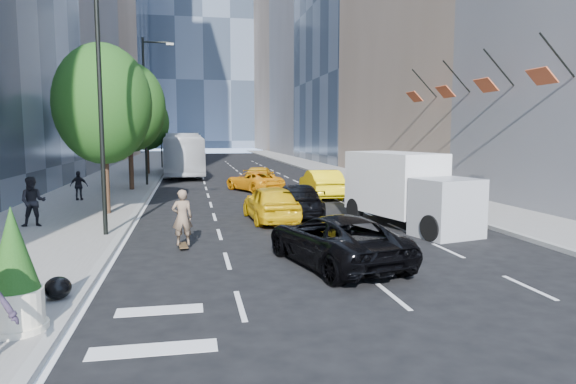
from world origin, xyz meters
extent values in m
plane|color=black|center=(0.00, 0.00, 0.00)|extent=(160.00, 160.00, 0.00)
cube|color=slate|center=(-9.00, 30.00, 0.07)|extent=(6.00, 120.00, 0.15)
cube|color=slate|center=(10.00, 30.00, 0.07)|extent=(4.00, 120.00, 0.15)
cube|color=#816C59|center=(22.00, 98.00, 25.00)|extent=(20.00, 24.00, 50.00)
cylinder|color=black|center=(-6.50, 4.00, 5.15)|extent=(0.16, 0.16, 10.00)
cylinder|color=black|center=(-6.50, 22.00, 5.15)|extent=(0.16, 0.16, 10.00)
cylinder|color=black|center=(-5.60, 22.00, 9.85)|extent=(1.80, 0.12, 0.12)
cube|color=#99998C|center=(-4.70, 22.00, 9.75)|extent=(0.50, 0.22, 0.15)
cylinder|color=black|center=(-7.20, 9.00, 1.72)|extent=(0.30, 0.30, 3.15)
ellipsoid|color=#1B3D10|center=(-7.20, 9.00, 4.98)|extent=(4.20, 4.20, 5.25)
cylinder|color=black|center=(-7.20, 19.00, 1.84)|extent=(0.30, 0.30, 3.38)
ellipsoid|color=#1B3D10|center=(-7.20, 19.00, 5.32)|extent=(4.50, 4.50, 5.62)
cylinder|color=black|center=(-7.20, 32.00, 1.61)|extent=(0.30, 0.30, 2.93)
ellipsoid|color=#1B3D10|center=(-7.20, 32.00, 4.63)|extent=(3.90, 3.90, 4.88)
cylinder|color=black|center=(-6.40, 40.00, 2.75)|extent=(0.14, 0.14, 5.20)
imported|color=black|center=(-6.40, 40.00, 4.35)|extent=(2.48, 0.53, 1.00)
cylinder|color=black|center=(11.15, 4.00, 6.85)|extent=(1.75, 0.08, 1.75)
cube|color=#B84D2A|center=(10.50, 4.00, 6.00)|extent=(0.64, 1.30, 0.64)
cylinder|color=black|center=(11.15, 8.00, 6.85)|extent=(1.75, 0.08, 1.75)
cube|color=#B84D2A|center=(10.50, 8.00, 6.00)|extent=(0.64, 1.30, 0.64)
cylinder|color=black|center=(11.15, 12.00, 6.85)|extent=(1.75, 0.08, 1.75)
cube|color=#B84D2A|center=(10.50, 12.00, 6.00)|extent=(0.64, 1.30, 0.64)
cylinder|color=black|center=(11.15, 16.00, 6.85)|extent=(1.75, 0.08, 1.75)
cube|color=#B84D2A|center=(10.50, 16.00, 6.00)|extent=(0.64, 1.30, 0.64)
imported|color=brown|center=(-3.79, 1.88, 0.90)|extent=(0.70, 0.50, 1.80)
imported|color=black|center=(0.50, -1.00, 0.72)|extent=(3.53, 5.62, 1.45)
imported|color=black|center=(1.20, 7.61, 0.72)|extent=(2.50, 5.16, 1.45)
imported|color=#E8B30C|center=(-0.18, 6.50, 0.78)|extent=(2.09, 4.66, 1.56)
imported|color=yellow|center=(3.91, 13.81, 0.81)|extent=(1.80, 4.95, 1.62)
imported|color=orange|center=(0.50, 18.00, 0.63)|extent=(3.83, 5.03, 1.27)
imported|color=#E19D0B|center=(1.20, 20.50, 0.69)|extent=(3.02, 5.11, 1.39)
imported|color=silver|center=(-4.25, 31.17, 1.85)|extent=(3.77, 13.43, 3.70)
cube|color=silver|center=(4.76, 5.07, 1.69)|extent=(3.16, 4.62, 2.47)
cube|color=gray|center=(5.52, 2.05, 1.05)|extent=(2.49, 2.29, 2.11)
cylinder|color=black|center=(4.67, 1.46, 0.46)|extent=(0.53, 0.97, 0.92)
cylinder|color=black|center=(6.54, 1.93, 0.46)|extent=(0.53, 0.97, 0.92)
cylinder|color=black|center=(3.47, 6.25, 0.46)|extent=(0.53, 0.97, 0.92)
cylinder|color=black|center=(5.33, 6.72, 0.46)|extent=(0.53, 0.97, 0.92)
imported|color=black|center=(-9.45, 6.11, 1.11)|extent=(1.01, 0.82, 1.92)
imported|color=black|center=(-9.36, 13.97, 0.93)|extent=(0.94, 0.45, 1.56)
cylinder|color=beige|center=(-6.66, -5.00, 0.53)|extent=(0.96, 0.96, 0.76)
cone|color=#1B3D10|center=(-6.66, -5.00, 1.68)|extent=(0.86, 0.86, 1.53)
ellipsoid|color=black|center=(-6.38, -3.25, 0.39)|extent=(0.57, 0.63, 0.48)
ellipsoid|color=black|center=(-6.82, -3.61, 0.36)|extent=(0.50, 0.55, 0.42)
camera|label=1|loc=(-3.50, -14.78, 3.73)|focal=32.00mm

